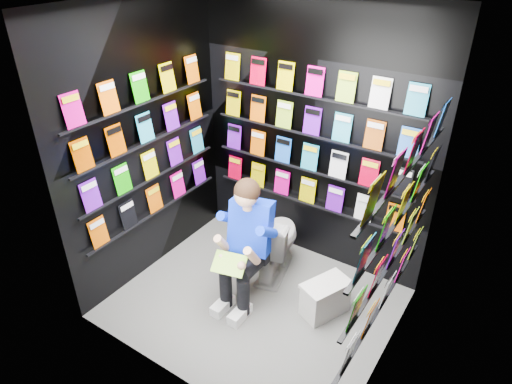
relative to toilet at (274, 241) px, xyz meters
The scene contains 14 objects.
floor 0.63m from the toilet, 78.71° to the right, with size 2.40×2.40×0.00m, color slate.
ceiling 2.29m from the toilet, 78.71° to the right, with size 2.40×2.40×0.00m, color white.
wall_back 1.06m from the toilet, 78.87° to the left, with size 2.40×0.04×2.60m, color black.
wall_front 1.77m from the toilet, 86.21° to the right, with size 2.40×0.04×2.60m, color black.
wall_left 1.53m from the toilet, 155.73° to the right, with size 0.04×2.00×2.60m, color black.
wall_right 1.67m from the toilet, 20.91° to the right, with size 0.04×2.00×2.60m, color black.
comics_back 1.05m from the toilet, 78.18° to the left, with size 2.10×0.06×1.37m, color #B80024, non-canonical shape.
comics_left 1.51m from the toilet, 155.13° to the right, with size 0.06×1.70×1.37m, color #B80024, non-canonical shape.
comics_right 1.65m from the toilet, 21.36° to the right, with size 0.06×1.70×1.37m, color #B80024, non-canonical shape.
toilet is the anchor object (origin of this frame).
longbox 0.76m from the toilet, 19.32° to the right, with size 0.23×0.41×0.31m, color silver.
longbox_lid 0.73m from the toilet, 19.32° to the right, with size 0.25×0.43×0.03m, color silver.
reader 0.54m from the toilet, 90.00° to the right, with size 0.50×0.73×1.34m, color #0321CD, non-canonical shape.
held_comic 0.76m from the toilet, 90.00° to the right, with size 0.29×0.01×0.20m, color green.
Camera 1 is at (1.76, -2.63, 3.03)m, focal length 32.00 mm.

